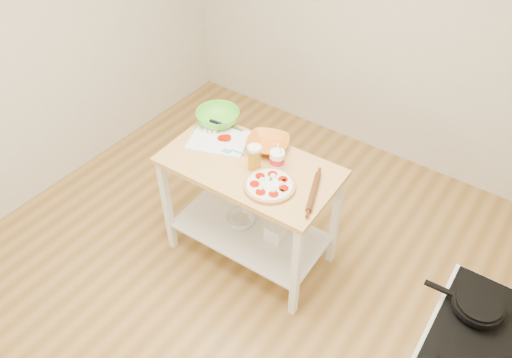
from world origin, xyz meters
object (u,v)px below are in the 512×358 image
object	(u,v)px
skillet	(477,305)
cutting_board	(219,140)
pizza	(270,185)
spatula	(233,151)
orange_bowl	(268,144)
yogurt_tub	(277,159)
shelf_bin	(276,232)
rolling_pin	(314,192)
prep_island	(250,192)
shelf_glass_bowl	(241,219)
beer_pint	(254,158)
knife	(222,124)
green_bowl	(218,117)

from	to	relation	value
skillet	cutting_board	bearing A→B (deg)	165.48
pizza	spatula	bearing A→B (deg)	161.54
pizza	cutting_board	world-z (taller)	pizza
spatula	cutting_board	bearing A→B (deg)	152.58
orange_bowl	yogurt_tub	xyz separation A→B (m)	(0.16, -0.12, 0.03)
spatula	shelf_bin	size ratio (longest dim) A/B	1.16
pizza	rolling_pin	xyz separation A→B (m)	(0.26, 0.11, 0.00)
cutting_board	yogurt_tub	world-z (taller)	yogurt_tub
shelf_bin	prep_island	bearing A→B (deg)	-167.56
cutting_board	shelf_glass_bowl	world-z (taller)	cutting_board
prep_island	spatula	size ratio (longest dim) A/B	8.16
cutting_board	beer_pint	distance (m)	0.40
skillet	shelf_bin	world-z (taller)	skillet
yogurt_tub	shelf_bin	distance (m)	0.64
prep_island	shelf_bin	xyz separation A→B (m)	(0.20, 0.04, -0.33)
prep_island	shelf_bin	size ratio (longest dim) A/B	9.50
orange_bowl	rolling_pin	size ratio (longest dim) A/B	0.85
knife	pizza	bearing A→B (deg)	-32.76
yogurt_tub	rolling_pin	distance (m)	0.34
spatula	shelf_glass_bowl	xyz separation A→B (m)	(0.06, -0.01, -0.62)
prep_island	orange_bowl	xyz separation A→B (m)	(-0.00, 0.21, 0.29)
skillet	beer_pint	distance (m)	1.54
knife	shelf_glass_bowl	xyz separation A→B (m)	(0.32, -0.21, -0.62)
pizza	yogurt_tub	size ratio (longest dim) A/B	1.54
prep_island	green_bowl	distance (m)	0.60
spatula	beer_pint	xyz separation A→B (m)	(0.21, -0.04, 0.07)
prep_island	spatula	bearing A→B (deg)	169.91
spatula	orange_bowl	xyz separation A→B (m)	(0.16, 0.18, 0.02)
green_bowl	shelf_bin	xyz separation A→B (m)	(0.66, -0.20, -0.63)
prep_island	beer_pint	distance (m)	0.35
prep_island	rolling_pin	distance (m)	0.56
prep_island	cutting_board	bearing A→B (deg)	165.85
orange_bowl	rolling_pin	bearing A→B (deg)	-23.08
shelf_bin	spatula	bearing A→B (deg)	-177.61
cutting_board	rolling_pin	distance (m)	0.82
knife	spatula	bearing A→B (deg)	-43.73
beer_pint	knife	bearing A→B (deg)	152.71
knife	yogurt_tub	xyz separation A→B (m)	(0.58, -0.14, 0.04)
skillet	cutting_board	size ratio (longest dim) A/B	0.80
pizza	rolling_pin	distance (m)	0.28
prep_island	knife	size ratio (longest dim) A/B	4.47
pizza	shelf_glass_bowl	distance (m)	0.72
skillet	rolling_pin	distance (m)	1.11
spatula	yogurt_tub	world-z (taller)	yogurt_tub
shelf_bin	cutting_board	bearing A→B (deg)	175.76
orange_bowl	cutting_board	bearing A→B (deg)	-158.62
skillet	knife	size ratio (longest dim) A/B	1.43
skillet	green_bowl	xyz separation A→B (m)	(-2.03, 0.52, -0.03)
skillet	shelf_glass_bowl	world-z (taller)	skillet
pizza	rolling_pin	size ratio (longest dim) A/B	0.97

